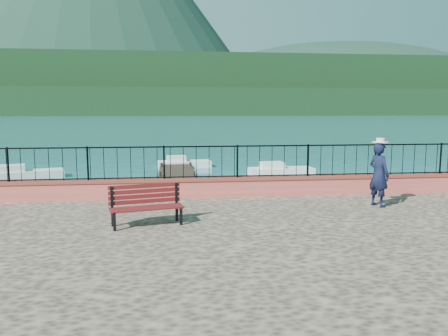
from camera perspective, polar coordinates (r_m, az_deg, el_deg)
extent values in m
plane|color=#19596B|center=(10.27, 6.63, -14.24)|extent=(2000.00, 2000.00, 0.00)
cube|color=#C45C46|center=(13.37, 3.01, -2.42)|extent=(28.00, 0.46, 0.58)
cube|color=black|center=(13.25, 3.04, 0.84)|extent=(27.00, 0.05, 0.95)
cube|color=#2D231C|center=(21.58, -6.09, -2.22)|extent=(2.00, 16.00, 0.30)
cube|color=black|center=(309.31, -6.61, 8.51)|extent=(900.00, 60.00, 18.00)
cube|color=black|center=(369.72, -6.70, 10.37)|extent=(900.00, 120.00, 44.00)
ellipsoid|color=#142D23|center=(611.13, 14.48, 7.00)|extent=(448.00, 384.00, 180.00)
cube|color=black|center=(10.11, -10.02, -6.30)|extent=(1.71, 0.86, 0.41)
cube|color=maroon|center=(10.25, -10.33, -3.50)|extent=(1.62, 0.45, 0.50)
imported|color=black|center=(12.54, 19.57, -0.82)|extent=(0.63, 0.75, 1.75)
cylinder|color=silver|center=(12.44, 19.76, 3.43)|extent=(0.44, 0.44, 0.12)
cube|color=silver|center=(17.27, -26.22, -4.60)|extent=(3.58, 1.74, 0.80)
cube|color=silver|center=(25.96, 7.48, -0.02)|extent=(3.83, 1.46, 0.80)
cube|color=silver|center=(26.96, -24.74, -0.38)|extent=(4.45, 2.44, 0.80)
cube|color=silver|center=(29.35, -5.21, 0.89)|extent=(3.61, 1.57, 0.80)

